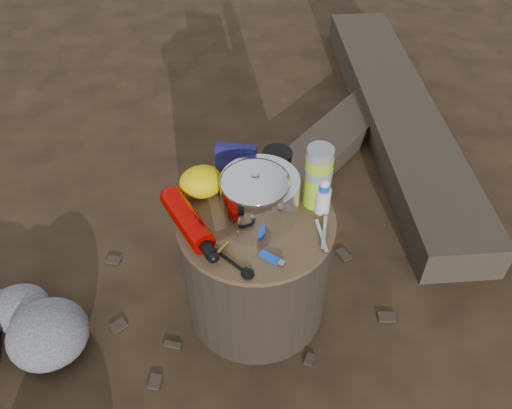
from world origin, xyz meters
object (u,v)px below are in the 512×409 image
object	(u,v)px
camping_pot	(255,199)
fuel_bottle	(187,220)
log_main	(397,116)
travel_mug	(277,169)
thermos	(318,177)
stump	(256,265)

from	to	relation	value
camping_pot	fuel_bottle	distance (m)	0.20
log_main	fuel_bottle	world-z (taller)	fuel_bottle
camping_pot	travel_mug	size ratio (longest dim) A/B	1.48
thermos	stump	bearing A→B (deg)	-173.86
log_main	travel_mug	world-z (taller)	travel_mug
camping_pot	thermos	world-z (taller)	thermos
log_main	travel_mug	bearing A→B (deg)	-129.52
camping_pot	travel_mug	xyz separation A→B (m)	(0.11, 0.14, -0.03)
camping_pot	travel_mug	world-z (taller)	camping_pot
camping_pot	thermos	xyz separation A→B (m)	(0.19, 0.03, 0.01)
stump	travel_mug	world-z (taller)	travel_mug
log_main	camping_pot	bearing A→B (deg)	-127.66
fuel_bottle	thermos	bearing A→B (deg)	-14.30
log_main	camping_pot	size ratio (longest dim) A/B	9.77
camping_pot	thermos	size ratio (longest dim) A/B	0.94
fuel_bottle	thermos	distance (m)	0.39
log_main	thermos	size ratio (longest dim) A/B	9.20
travel_mug	log_main	bearing A→B (deg)	38.88
camping_pot	thermos	distance (m)	0.20
thermos	travel_mug	size ratio (longest dim) A/B	1.57
stump	fuel_bottle	bearing A→B (deg)	174.88
camping_pot	travel_mug	distance (m)	0.18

